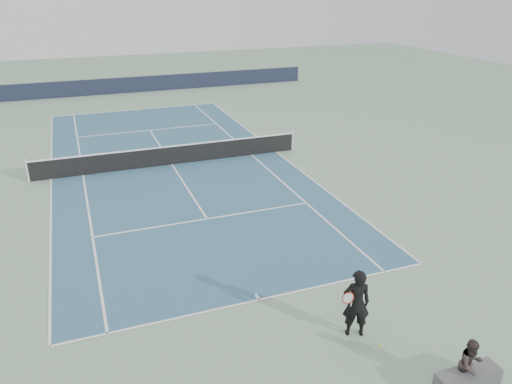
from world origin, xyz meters
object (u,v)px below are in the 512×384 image
object	(u,v)px
tennis_player	(356,303)
spectator_bench	(469,372)
tennis_ball	(380,346)
tennis_net	(171,155)

from	to	relation	value
tennis_player	spectator_bench	size ratio (longest dim) A/B	1.25
tennis_player	tennis_ball	bearing A→B (deg)	-62.85
tennis_player	spectator_bench	bearing A→B (deg)	-61.43
tennis_player	spectator_bench	distance (m)	2.85
tennis_player	tennis_ball	size ratio (longest dim) A/B	27.94
tennis_net	tennis_ball	world-z (taller)	tennis_net
spectator_bench	tennis_ball	bearing A→B (deg)	119.09
tennis_ball	spectator_bench	size ratio (longest dim) A/B	0.04
tennis_player	spectator_bench	world-z (taller)	tennis_player
tennis_ball	spectator_bench	distance (m)	2.11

